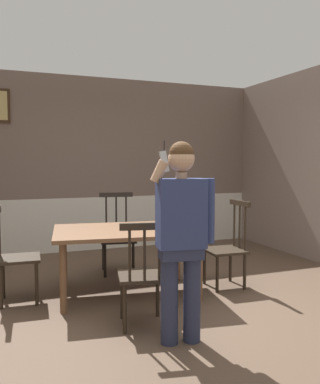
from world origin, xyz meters
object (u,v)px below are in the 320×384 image
Objects in this scene: dining_table at (127,236)px; chair_by_doorway at (15,257)px; chair_opposite_corner at (117,236)px; chair_near_window at (142,275)px; chair_at_table_head at (227,247)px; person_figure at (182,230)px.

dining_table is 1.72× the size of chair_by_doorway.
chair_near_window is at bearing 91.78° from chair_opposite_corner.
chair_near_window is 1.49m from chair_at_table_head.
chair_at_table_head reaches higher than dining_table.
person_figure reaches higher than chair_near_window.
chair_opposite_corner reaches higher than chair_by_doorway.
chair_by_doorway is 2.36m from chair_at_table_head.
chair_by_doorway is at bearing 85.25° from chair_at_table_head.
chair_opposite_corner is (1.30, 0.74, 0.00)m from chair_by_doorway.
chair_near_window reaches higher than dining_table.
chair_near_window is at bearing 122.90° from chair_at_table_head.
dining_table is 1.19m from chair_by_doorway.
person_figure is (0.06, -1.32, 0.27)m from dining_table.
chair_at_table_head reaches higher than chair_by_doorway.
dining_table is at bearing 85.61° from chair_by_doorway.
chair_near_window is 0.59× the size of person_figure.
chair_at_table_head is at bearing 41.50° from chair_near_window.
chair_near_window is 0.64m from person_figure.
chair_by_doorway is 0.95× the size of chair_opposite_corner.
dining_table is 0.93m from chair_near_window.
chair_near_window is (-0.13, -0.90, -0.18)m from dining_table.
chair_by_doorway is 1.97m from person_figure.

